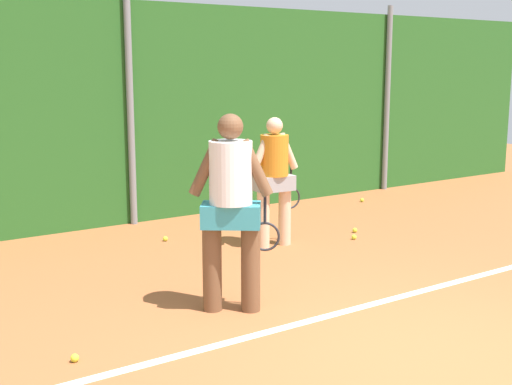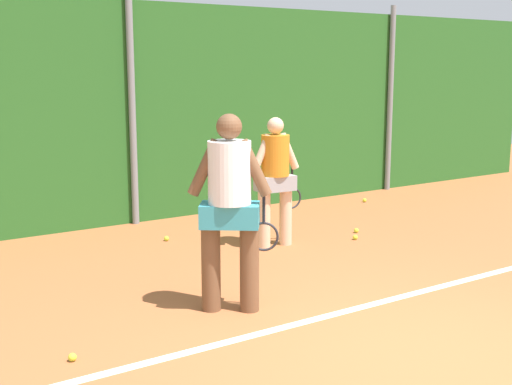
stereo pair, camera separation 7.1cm
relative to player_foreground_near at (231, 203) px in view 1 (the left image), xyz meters
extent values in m
plane|color=#A85B33|center=(0.70, -0.13, -1.04)|extent=(27.11, 27.11, 0.00)
cube|color=#286023|center=(0.70, 4.01, 0.56)|extent=(17.62, 0.25, 3.20)
cylinder|color=gray|center=(0.70, 3.83, 0.63)|extent=(0.10, 0.10, 3.35)
cylinder|color=gray|center=(5.79, 3.83, 0.63)|extent=(0.10, 0.10, 3.35)
cube|color=white|center=(0.70, -0.64, -1.04)|extent=(12.87, 0.10, 0.01)
cylinder|color=brown|center=(-0.15, 0.11, -0.64)|extent=(0.18, 0.18, 0.82)
cylinder|color=brown|center=(0.14, -0.11, -0.64)|extent=(0.18, 0.18, 0.82)
cube|color=teal|center=(0.00, 0.00, -0.12)|extent=(0.63, 0.58, 0.22)
cylinder|color=white|center=(0.00, 0.00, 0.28)|extent=(0.40, 0.40, 0.58)
sphere|color=brown|center=(0.00, 0.00, 0.70)|extent=(0.24, 0.24, 0.24)
cylinder|color=brown|center=(-0.19, 0.14, 0.32)|extent=(0.29, 0.24, 0.56)
cylinder|color=brown|center=(0.18, -0.13, 0.32)|extent=(0.29, 0.24, 0.56)
cylinder|color=black|center=(0.28, -0.14, -0.06)|extent=(0.03, 0.03, 0.28)
torus|color=#26262B|center=(0.28, -0.14, -0.33)|extent=(0.24, 0.19, 0.28)
cylinder|color=beige|center=(1.53, 1.69, -0.68)|extent=(0.16, 0.16, 0.72)
cylinder|color=beige|center=(1.85, 1.66, -0.68)|extent=(0.16, 0.16, 0.72)
cube|color=#99999E|center=(1.69, 1.68, -0.22)|extent=(0.50, 0.32, 0.19)
cylinder|color=orange|center=(1.69, 1.68, 0.13)|extent=(0.35, 0.35, 0.52)
sphere|color=beige|center=(1.69, 1.68, 0.51)|extent=(0.21, 0.21, 0.21)
cylinder|color=beige|center=(1.49, 1.69, 0.17)|extent=(0.29, 0.11, 0.48)
cylinder|color=beige|center=(1.89, 1.66, 0.17)|extent=(0.29, 0.11, 0.48)
cylinder|color=black|center=(1.98, 1.70, -0.18)|extent=(0.03, 0.03, 0.28)
torus|color=#26262B|center=(1.98, 1.70, -0.45)|extent=(0.28, 0.04, 0.28)
sphere|color=#CCDB33|center=(2.76, 1.33, -1.01)|extent=(0.07, 0.07, 0.07)
sphere|color=#CCDB33|center=(-1.63, -0.28, -1.01)|extent=(0.07, 0.07, 0.07)
sphere|color=#CCDB33|center=(3.03, 1.61, -1.01)|extent=(0.07, 0.07, 0.07)
sphere|color=#CCDB33|center=(0.63, 2.67, -1.01)|extent=(0.07, 0.07, 0.07)
sphere|color=#CCDB33|center=(4.59, 3.15, -1.01)|extent=(0.07, 0.07, 0.07)
camera|label=1|loc=(-3.22, -5.17, 1.24)|focal=47.32mm
camera|label=2|loc=(-3.16, -5.21, 1.24)|focal=47.32mm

